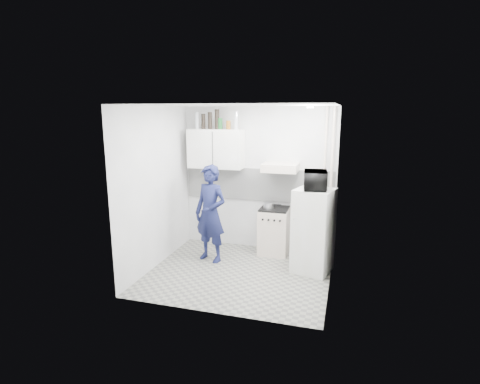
# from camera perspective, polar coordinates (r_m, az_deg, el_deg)

# --- Properties ---
(floor) EXTENTS (2.80, 2.80, 0.00)m
(floor) POSITION_cam_1_polar(r_m,az_deg,el_deg) (6.08, -0.16, -12.22)
(floor) COLOR gray
(floor) RESTS_ON ground
(ceiling) EXTENTS (2.80, 2.80, 0.00)m
(ceiling) POSITION_cam_1_polar(r_m,az_deg,el_deg) (5.54, -0.18, 13.09)
(ceiling) COLOR white
(ceiling) RESTS_ON wall_back
(wall_back) EXTENTS (2.80, 0.00, 2.80)m
(wall_back) POSITION_cam_1_polar(r_m,az_deg,el_deg) (6.85, 2.80, 1.99)
(wall_back) COLOR silver
(wall_back) RESTS_ON floor
(wall_left) EXTENTS (0.00, 2.60, 2.60)m
(wall_left) POSITION_cam_1_polar(r_m,az_deg,el_deg) (6.20, -12.67, 0.62)
(wall_left) COLOR silver
(wall_left) RESTS_ON floor
(wall_right) EXTENTS (0.00, 2.60, 2.60)m
(wall_right) POSITION_cam_1_polar(r_m,az_deg,el_deg) (5.45, 14.10, -1.05)
(wall_right) COLOR silver
(wall_right) RESTS_ON floor
(person) EXTENTS (0.69, 0.56, 1.65)m
(person) POSITION_cam_1_polar(r_m,az_deg,el_deg) (6.33, -4.52, -3.30)
(person) COLOR #151A41
(person) RESTS_ON floor
(stove) EXTENTS (0.51, 0.51, 0.81)m
(stove) POSITION_cam_1_polar(r_m,az_deg,el_deg) (6.76, 5.20, -6.01)
(stove) COLOR beige
(stove) RESTS_ON floor
(fridge) EXTENTS (0.68, 0.68, 1.34)m
(fridge) POSITION_cam_1_polar(r_m,az_deg,el_deg) (6.04, 11.11, -5.81)
(fridge) COLOR white
(fridge) RESTS_ON floor
(stove_top) EXTENTS (0.49, 0.49, 0.03)m
(stove_top) POSITION_cam_1_polar(r_m,az_deg,el_deg) (6.64, 5.27, -2.55)
(stove_top) COLOR black
(stove_top) RESTS_ON stove
(saucepan) EXTENTS (0.18, 0.18, 0.10)m
(saucepan) POSITION_cam_1_polar(r_m,az_deg,el_deg) (6.58, 4.40, -2.08)
(saucepan) COLOR silver
(saucepan) RESTS_ON stove_top
(microwave) EXTENTS (0.55, 0.40, 0.28)m
(microwave) POSITION_cam_1_polar(r_m,az_deg,el_deg) (5.84, 11.43, 1.78)
(microwave) COLOR black
(microwave) RESTS_ON fridge
(bottle_a) EXTENTS (0.07, 0.07, 0.30)m
(bottle_a) POSITION_cam_1_polar(r_m,az_deg,el_deg) (6.93, -6.58, 10.75)
(bottle_a) COLOR #B2B7BC
(bottle_a) RESTS_ON upper_cabinet
(bottle_b) EXTENTS (0.07, 0.07, 0.27)m
(bottle_b) POSITION_cam_1_polar(r_m,az_deg,el_deg) (6.88, -5.61, 10.66)
(bottle_b) COLOR black
(bottle_b) RESTS_ON upper_cabinet
(bottle_c) EXTENTS (0.07, 0.07, 0.30)m
(bottle_c) POSITION_cam_1_polar(r_m,az_deg,el_deg) (6.83, -4.60, 10.80)
(bottle_c) COLOR black
(bottle_c) RESTS_ON upper_cabinet
(bottle_d) EXTENTS (0.08, 0.08, 0.35)m
(bottle_d) POSITION_cam_1_polar(r_m,az_deg,el_deg) (6.78, -3.51, 11.00)
(bottle_d) COLOR black
(bottle_d) RESTS_ON upper_cabinet
(canister_a) EXTENTS (0.08, 0.08, 0.20)m
(canister_a) POSITION_cam_1_polar(r_m,az_deg,el_deg) (6.77, -3.02, 10.36)
(canister_a) COLOR #144C1E
(canister_a) RESTS_ON upper_cabinet
(canister_b) EXTENTS (0.08, 0.08, 0.15)m
(canister_b) POSITION_cam_1_polar(r_m,az_deg,el_deg) (6.72, -1.78, 10.18)
(canister_b) COLOR brown
(canister_b) RESTS_ON upper_cabinet
(bottle_e) EXTENTS (0.08, 0.08, 0.31)m
(bottle_e) POSITION_cam_1_polar(r_m,az_deg,el_deg) (6.67, -0.60, 10.85)
(bottle_e) COLOR #B2B7BC
(bottle_e) RESTS_ON upper_cabinet
(upper_cabinet) EXTENTS (1.00, 0.35, 0.70)m
(upper_cabinet) POSITION_cam_1_polar(r_m,az_deg,el_deg) (6.83, -3.67, 6.60)
(upper_cabinet) COLOR white
(upper_cabinet) RESTS_ON wall_back
(range_hood) EXTENTS (0.60, 0.50, 0.14)m
(range_hood) POSITION_cam_1_polar(r_m,az_deg,el_deg) (6.48, 6.18, 3.75)
(range_hood) COLOR beige
(range_hood) RESTS_ON wall_back
(backsplash) EXTENTS (2.74, 0.03, 0.60)m
(backsplash) POSITION_cam_1_polar(r_m,az_deg,el_deg) (6.86, 2.76, 1.14)
(backsplash) COLOR white
(backsplash) RESTS_ON wall_back
(pipe_a) EXTENTS (0.05, 0.05, 2.60)m
(pipe_a) POSITION_cam_1_polar(r_m,az_deg,el_deg) (6.60, 13.68, 1.25)
(pipe_a) COLOR beige
(pipe_a) RESTS_ON floor
(pipe_b) EXTENTS (0.04, 0.04, 2.60)m
(pipe_b) POSITION_cam_1_polar(r_m,az_deg,el_deg) (6.60, 12.64, 1.31)
(pipe_b) COLOR beige
(pipe_b) RESTS_ON floor
(ceiling_spot_fixture) EXTENTS (0.10, 0.10, 0.02)m
(ceiling_spot_fixture) POSITION_cam_1_polar(r_m,az_deg,el_deg) (5.54, 10.65, 12.58)
(ceiling_spot_fixture) COLOR white
(ceiling_spot_fixture) RESTS_ON ceiling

